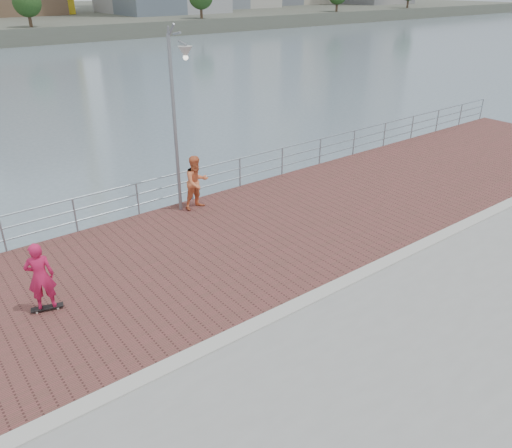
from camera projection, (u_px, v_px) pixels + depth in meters
water at (303, 365)px, 12.92m from camera, size 400.00×400.00×0.00m
brick_lane at (223, 244)px, 14.60m from camera, size 40.00×6.80×0.02m
curb at (306, 300)px, 12.02m from camera, size 40.00×0.40×0.06m
guardrail at (165, 188)px, 16.71m from camera, size 39.06×0.06×1.13m
street_lamp at (179, 92)px, 14.75m from camera, size 0.41×1.19×5.61m
skateboard at (47, 307)px, 11.67m from camera, size 0.74×0.38×0.08m
skateboarder at (40, 276)px, 11.29m from camera, size 0.70×0.56×1.68m
bystander at (197, 182)px, 16.53m from camera, size 0.93×0.75×1.82m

